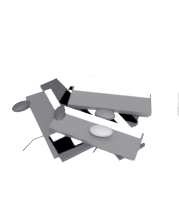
# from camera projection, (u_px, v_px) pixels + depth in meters

# --- Properties ---
(ground_plane) EXTENTS (3.20, 3.20, 0.00)m
(ground_plane) POSITION_uv_depth(u_px,v_px,m) (85.00, 123.00, 1.30)
(ground_plane) COLOR silver
(keyboard_0) EXTENTS (0.40, 0.43, 0.03)m
(keyboard_0) POSITION_uv_depth(u_px,v_px,m) (107.00, 121.00, 1.30)
(keyboard_0) COLOR black
(keyboard_0) RESTS_ON ground
(keyboard_1) EXTENTS (0.46, 0.23, 0.03)m
(keyboard_1) POSITION_uv_depth(u_px,v_px,m) (100.00, 105.00, 1.38)
(keyboard_1) COLOR black
(keyboard_1) RESTS_ON ground
(keyboard_2) EXTENTS (0.41, 0.42, 0.03)m
(keyboard_2) POSITION_uv_depth(u_px,v_px,m) (71.00, 103.00, 1.39)
(keyboard_2) COLOR black
(keyboard_2) RESTS_ON ground
(keyboard_3) EXTENTS (0.38, 0.45, 0.03)m
(keyboard_3) POSITION_uv_depth(u_px,v_px,m) (52.00, 120.00, 1.30)
(keyboard_3) COLOR black
(keyboard_3) RESTS_ON ground
(keyboard_4) EXTENTS (0.44, 0.39, 0.03)m
(keyboard_4) POSITION_uv_depth(u_px,v_px,m) (94.00, 130.00, 1.26)
(keyboard_4) COLOR black
(keyboard_4) RESTS_ON ground
(keyboard_5) EXTENTS (0.46, 0.26, 0.03)m
(keyboard_5) POSITION_uv_depth(u_px,v_px,m) (96.00, 131.00, 1.22)
(keyboard_5) COLOR #232326
(keyboard_5) RESTS_ON keyboard_4
(keyboard_6) EXTENTS (0.44, 0.15, 0.03)m
(keyboard_6) POSITION_uv_depth(u_px,v_px,m) (110.00, 100.00, 1.36)
(keyboard_6) COLOR #232326
(keyboard_6) RESTS_ON keyboard_1
(mouse_0) EXTENTS (0.11, 0.13, 0.04)m
(mouse_0) POSITION_uv_depth(u_px,v_px,m) (93.00, 70.00, 1.57)
(mouse_0) COLOR #B7B7BC
(mouse_0) RESTS_ON ground
(mouse_1) EXTENTS (0.13, 0.12, 0.04)m
(mouse_1) POSITION_uv_depth(u_px,v_px,m) (21.00, 106.00, 1.36)
(mouse_1) COLOR black
(mouse_1) RESTS_ON ground
(mouse_2) EXTENTS (0.07, 0.11, 0.04)m
(mouse_2) POSITION_uv_depth(u_px,v_px,m) (60.00, 113.00, 1.28)
(mouse_2) COLOR black
(mouse_2) RESTS_ON keyboard_3
(mouse_3) EXTENTS (0.12, 0.08, 0.04)m
(mouse_3) POSITION_uv_depth(u_px,v_px,m) (105.00, 114.00, 1.28)
(mouse_3) COLOR black
(mouse_3) RESTS_ON keyboard_0
(mouse_4) EXTENTS (0.11, 0.07, 0.04)m
(mouse_4) POSITION_uv_depth(u_px,v_px,m) (101.00, 131.00, 1.17)
(mouse_4) COLOR #4C4C51
(mouse_4) RESTS_ON keyboard_5
(cable_0) EXTENTS (0.38, 0.19, 0.01)m
(cable_0) POSITION_uv_depth(u_px,v_px,m) (71.00, 136.00, 1.24)
(cable_0) COLOR black
(cable_0) RESTS_ON ground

